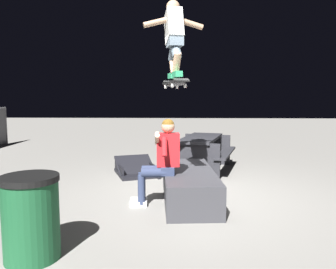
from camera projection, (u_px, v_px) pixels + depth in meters
name	position (u px, v px, depth m)	size (l,w,h in m)	color
ground_plane	(195.00, 197.00, 5.51)	(40.00, 40.00, 0.00)	gray
ledge_box_main	(189.00, 185.00, 5.35)	(2.03, 0.78, 0.48)	#38383D
person_sitting_on_ledge	(161.00, 158.00, 5.06)	(0.60, 0.77, 1.31)	#2D3856
skateboard	(175.00, 83.00, 4.85)	(1.04, 0.41, 0.13)	black
skater_airborne	(174.00, 35.00, 4.83)	(0.64, 0.88, 1.12)	#2D9E66
kicker_ramp	(136.00, 171.00, 7.10)	(1.19, 1.07, 0.45)	black
picnic_table_back	(201.00, 148.00, 7.48)	(1.99, 1.74, 0.75)	#28282D
trash_bin	(31.00, 217.00, 3.39)	(0.58, 0.58, 0.86)	#19512D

